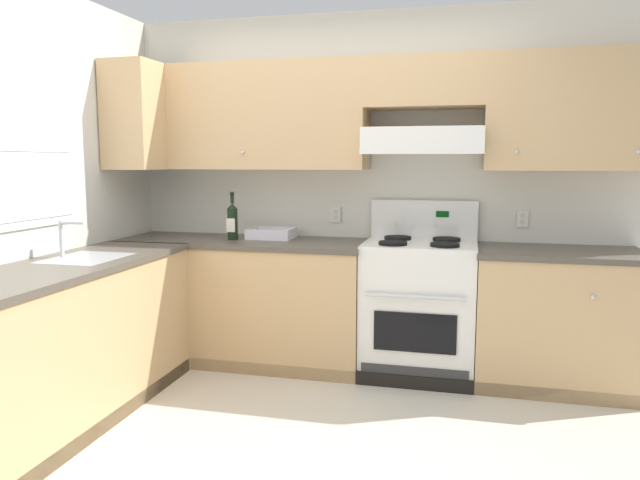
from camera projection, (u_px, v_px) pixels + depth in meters
ground_plane at (274, 444)px, 3.19m from camera, size 7.04×7.04×0.00m
wall_back at (392, 161)px, 4.37m from camera, size 4.68×0.57×2.55m
wall_left at (31, 184)px, 3.61m from camera, size 0.47×4.00×2.55m
counter_back_run at (349, 307)px, 4.29m from camera, size 3.60×0.65×0.91m
counter_left_run at (65, 343)px, 3.43m from camera, size 0.63×1.91×1.13m
stove at (419, 307)px, 4.18m from camera, size 0.76×0.62×1.20m
wine_bottle at (233, 220)px, 4.40m from camera, size 0.07×0.08×0.35m
bowl at (272, 235)px, 4.49m from camera, size 0.33×0.26×0.08m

